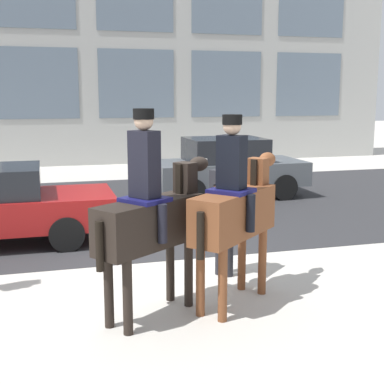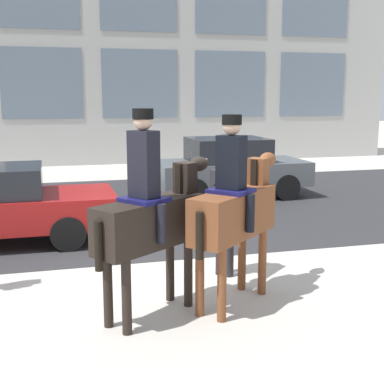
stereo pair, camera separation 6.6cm
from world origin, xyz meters
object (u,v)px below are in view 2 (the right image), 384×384
object	(u,v)px
mounted_horse_lead	(151,215)
pedestrian_bystander	(225,206)
street_car_far_lane	(230,167)
mounted_horse_companion	(235,208)

from	to	relation	value
mounted_horse_lead	pedestrian_bystander	size ratio (longest dim) A/B	1.40
mounted_horse_lead	pedestrian_bystander	bearing A→B (deg)	5.67
pedestrian_bystander	street_car_far_lane	bearing A→B (deg)	-150.81
mounted_horse_lead	pedestrian_bystander	distance (m)	1.74
mounted_horse_lead	mounted_horse_companion	xyz separation A→B (m)	(1.08, 0.09, 0.01)
mounted_horse_lead	mounted_horse_companion	size ratio (longest dim) A/B	1.03
pedestrian_bystander	mounted_horse_companion	bearing A→B (deg)	36.86
mounted_horse_companion	street_car_far_lane	world-z (taller)	mounted_horse_companion
mounted_horse_companion	street_car_far_lane	size ratio (longest dim) A/B	0.62
mounted_horse_companion	street_car_far_lane	bearing A→B (deg)	30.03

